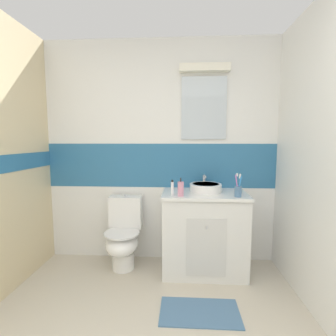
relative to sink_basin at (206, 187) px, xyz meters
The scene contains 8 objects.
wall_back_tiled 0.67m from the sink_basin, 151.31° to the left, with size 3.20×0.20×2.50m.
vanity_cabinet 0.47m from the sink_basin, 109.34° to the right, with size 0.87×0.55×0.85m.
sink_basin is the anchor object (origin of this frame).
toilet 1.03m from the sink_basin, behind, with size 0.37×0.50×0.78m.
toothbrush_cup 0.37m from the sink_basin, 38.44° to the right, with size 0.07×0.07×0.23m.
soap_dispenser 0.34m from the sink_basin, 139.53° to the right, with size 0.06×0.06×0.18m.
toothpaste_tube_upright 0.40m from the sink_basin, 148.58° to the right, with size 0.03×0.03×0.15m.
bath_mat 1.15m from the sink_basin, 97.83° to the right, with size 0.64×0.35×0.01m, color #4C7299.
Camera 1 is at (0.26, -0.40, 1.38)m, focal length 26.39 mm.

